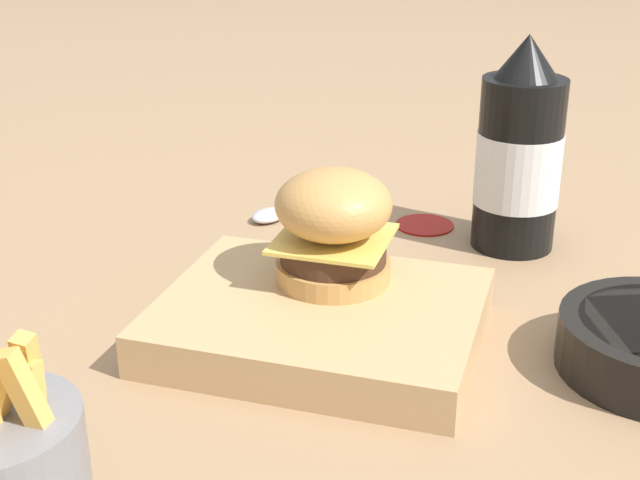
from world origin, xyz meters
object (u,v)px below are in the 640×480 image
Objects in this scene: burger at (333,226)px; ketchup_bottle at (519,157)px; spoon at (281,210)px; serving_board at (320,320)px.

burger is 0.45× the size of ketchup_bottle.
burger is at bearing 51.70° from spoon.
serving_board is at bearing -88.93° from burger.
serving_board reaches higher than spoon.
burger is at bearing 91.07° from serving_board.
ketchup_bottle is (0.12, 0.23, 0.07)m from serving_board.
spoon is (-0.12, 0.24, -0.01)m from serving_board.
ketchup_bottle is (0.12, 0.20, 0.01)m from burger.
burger is at bearing -122.15° from ketchup_bottle.
serving_board is 0.07m from burger.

